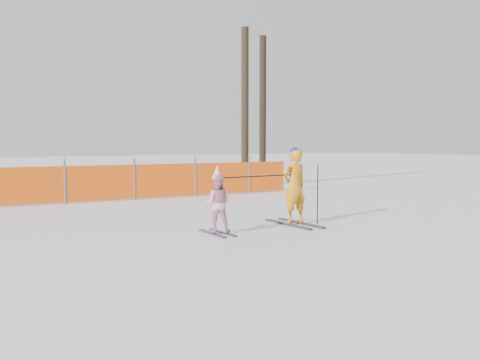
% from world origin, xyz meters
% --- Properties ---
extents(ground, '(120.00, 120.00, 0.00)m').
position_xyz_m(ground, '(0.00, 0.00, 0.00)').
color(ground, white).
rests_on(ground, ground).
extents(adult, '(0.57, 1.52, 1.60)m').
position_xyz_m(adult, '(1.51, 0.84, 0.79)').
color(adult, black).
rests_on(adult, ground).
extents(child, '(0.66, 0.98, 1.27)m').
position_xyz_m(child, '(-0.39, 0.67, 0.58)').
color(child, black).
rests_on(child, ground).
extents(ski_poles, '(2.24, 0.21, 1.24)m').
position_xyz_m(ski_poles, '(1.16, 0.70, 0.86)').
color(ski_poles, black).
rests_on(ski_poles, ground).
extents(safety_fence, '(15.42, 0.06, 1.25)m').
position_xyz_m(safety_fence, '(-2.03, 7.10, 0.56)').
color(safety_fence, '#595960').
rests_on(safety_fence, ground).
extents(tree_trunks, '(1.54, 0.98, 6.00)m').
position_xyz_m(tree_trunks, '(6.12, 9.64, 2.98)').
color(tree_trunks, '#2F2014').
rests_on(tree_trunks, ground).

